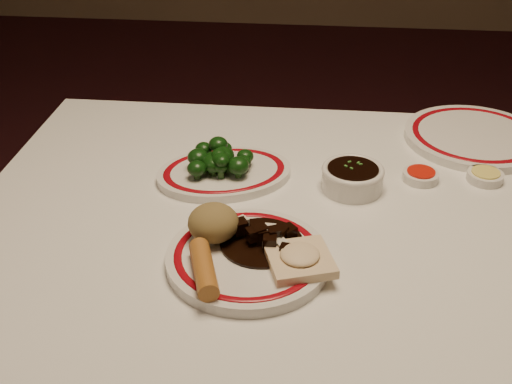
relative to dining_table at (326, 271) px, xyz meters
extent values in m
cube|color=white|center=(0.00, 0.00, 0.07)|extent=(1.20, 0.90, 0.04)
cylinder|color=black|center=(-0.54, 0.39, -0.30)|extent=(0.06, 0.06, 0.71)
cylinder|color=silver|center=(-0.12, -0.11, 0.10)|extent=(0.32, 0.32, 0.02)
torus|color=maroon|center=(-0.12, -0.11, 0.11)|extent=(0.27, 0.27, 0.00)
ellipsoid|color=olive|center=(-0.17, -0.08, 0.14)|extent=(0.08, 0.08, 0.06)
cylinder|color=#B5712C|center=(-0.17, -0.17, 0.12)|extent=(0.06, 0.11, 0.03)
cube|color=beige|center=(-0.04, -0.13, 0.12)|extent=(0.11, 0.11, 0.01)
ellipsoid|color=beige|center=(-0.04, -0.13, 0.13)|extent=(0.06, 0.06, 0.02)
cylinder|color=black|center=(-0.10, -0.08, 0.11)|extent=(0.13, 0.13, 0.00)
cube|color=black|center=(-0.06, -0.06, 0.12)|extent=(0.03, 0.03, 0.02)
cube|color=black|center=(-0.11, -0.09, 0.13)|extent=(0.03, 0.03, 0.02)
cube|color=black|center=(-0.08, -0.08, 0.12)|extent=(0.03, 0.03, 0.02)
cube|color=black|center=(-0.10, -0.07, 0.12)|extent=(0.03, 0.03, 0.02)
cube|color=black|center=(-0.08, -0.08, 0.13)|extent=(0.02, 0.02, 0.02)
cube|color=black|center=(-0.09, -0.10, 0.13)|extent=(0.02, 0.02, 0.02)
cube|color=black|center=(-0.10, -0.08, 0.13)|extent=(0.03, 0.03, 0.02)
cube|color=black|center=(-0.13, -0.07, 0.13)|extent=(0.03, 0.03, 0.02)
cube|color=black|center=(-0.10, -0.08, 0.12)|extent=(0.03, 0.03, 0.02)
cube|color=black|center=(-0.10, -0.08, 0.13)|extent=(0.03, 0.03, 0.02)
cube|color=black|center=(-0.06, -0.11, 0.12)|extent=(0.02, 0.02, 0.02)
cube|color=beige|center=(-0.07, -0.10, 0.12)|extent=(0.02, 0.02, 0.01)
cube|color=beige|center=(-0.13, -0.05, 0.12)|extent=(0.02, 0.02, 0.01)
cube|color=beige|center=(-0.13, -0.07, 0.12)|extent=(0.02, 0.02, 0.01)
cube|color=beige|center=(-0.09, -0.08, 0.13)|extent=(0.02, 0.02, 0.01)
torus|color=maroon|center=(-0.19, 0.14, 0.11)|extent=(0.27, 0.27, 0.00)
cylinder|color=#23471C|center=(-0.15, 0.16, 0.11)|extent=(0.01, 0.01, 0.01)
ellipsoid|color=#0E340D|center=(-0.15, 0.16, 0.13)|extent=(0.03, 0.03, 0.02)
cylinder|color=#23471C|center=(-0.19, 0.11, 0.11)|extent=(0.01, 0.01, 0.02)
ellipsoid|color=#0E340D|center=(-0.19, 0.11, 0.13)|extent=(0.03, 0.03, 0.02)
cylinder|color=#23471C|center=(-0.24, 0.13, 0.11)|extent=(0.01, 0.01, 0.01)
ellipsoid|color=#0E340D|center=(-0.24, 0.13, 0.13)|extent=(0.04, 0.04, 0.03)
cylinder|color=#23471C|center=(-0.21, 0.12, 0.11)|extent=(0.01, 0.01, 0.01)
ellipsoid|color=#0E340D|center=(-0.21, 0.12, 0.13)|extent=(0.03, 0.03, 0.03)
cylinder|color=#23471C|center=(-0.23, 0.17, 0.11)|extent=(0.01, 0.01, 0.01)
ellipsoid|color=#0E340D|center=(-0.23, 0.17, 0.13)|extent=(0.03, 0.03, 0.02)
cylinder|color=#23471C|center=(-0.19, 0.14, 0.11)|extent=(0.01, 0.01, 0.01)
ellipsoid|color=#0E340D|center=(-0.19, 0.14, 0.13)|extent=(0.04, 0.04, 0.03)
cylinder|color=#23471C|center=(-0.23, 0.10, 0.11)|extent=(0.01, 0.01, 0.01)
ellipsoid|color=#0E340D|center=(-0.23, 0.10, 0.13)|extent=(0.03, 0.03, 0.03)
cylinder|color=#23471C|center=(-0.19, 0.14, 0.11)|extent=(0.01, 0.01, 0.02)
ellipsoid|color=#0E340D|center=(-0.19, 0.14, 0.13)|extent=(0.04, 0.04, 0.03)
cylinder|color=#23471C|center=(-0.21, 0.13, 0.11)|extent=(0.01, 0.01, 0.01)
ellipsoid|color=#0E340D|center=(-0.21, 0.13, 0.13)|extent=(0.03, 0.03, 0.03)
cylinder|color=#23471C|center=(-0.15, 0.14, 0.11)|extent=(0.01, 0.01, 0.01)
ellipsoid|color=#0E340D|center=(-0.15, 0.14, 0.13)|extent=(0.03, 0.03, 0.02)
cylinder|color=#23471C|center=(-0.20, 0.12, 0.11)|extent=(0.01, 0.01, 0.01)
ellipsoid|color=#0E340D|center=(-0.20, 0.12, 0.13)|extent=(0.04, 0.04, 0.03)
cylinder|color=#23471C|center=(-0.16, 0.11, 0.11)|extent=(0.01, 0.01, 0.01)
ellipsoid|color=#0E340D|center=(-0.16, 0.11, 0.13)|extent=(0.04, 0.04, 0.03)
cylinder|color=#23471C|center=(-0.19, 0.13, 0.11)|extent=(0.01, 0.01, 0.02)
ellipsoid|color=#0E340D|center=(-0.19, 0.13, 0.13)|extent=(0.04, 0.04, 0.03)
cylinder|color=#23471C|center=(-0.20, 0.18, 0.11)|extent=(0.01, 0.01, 0.01)
ellipsoid|color=#0E340D|center=(-0.20, 0.18, 0.13)|extent=(0.03, 0.03, 0.03)
ellipsoid|color=#0E340D|center=(-0.19, 0.11, 0.14)|extent=(0.03, 0.03, 0.03)
ellipsoid|color=#0E340D|center=(-0.20, 0.16, 0.14)|extent=(0.03, 0.03, 0.03)
ellipsoid|color=#0E340D|center=(-0.20, 0.13, 0.14)|extent=(0.03, 0.03, 0.02)
ellipsoid|color=#0E340D|center=(-0.19, 0.11, 0.14)|extent=(0.03, 0.03, 0.02)
cylinder|color=silver|center=(0.04, 0.12, 0.11)|extent=(0.11, 0.11, 0.04)
cylinder|color=black|center=(0.04, 0.12, 0.13)|extent=(0.09, 0.09, 0.00)
cylinder|color=silver|center=(0.16, 0.16, 0.10)|extent=(0.06, 0.06, 0.02)
cylinder|color=red|center=(0.16, 0.16, 0.11)|extent=(0.05, 0.05, 0.00)
cylinder|color=silver|center=(0.28, 0.17, 0.10)|extent=(0.06, 0.06, 0.02)
cylinder|color=#EDDC61|center=(0.28, 0.17, 0.11)|extent=(0.05, 0.05, 0.00)
cylinder|color=silver|center=(0.29, 0.33, 0.10)|extent=(0.37, 0.37, 0.02)
torus|color=maroon|center=(0.29, 0.33, 0.11)|extent=(0.32, 0.32, 0.00)
camera|label=1|loc=(-0.03, -0.85, 0.68)|focal=45.00mm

